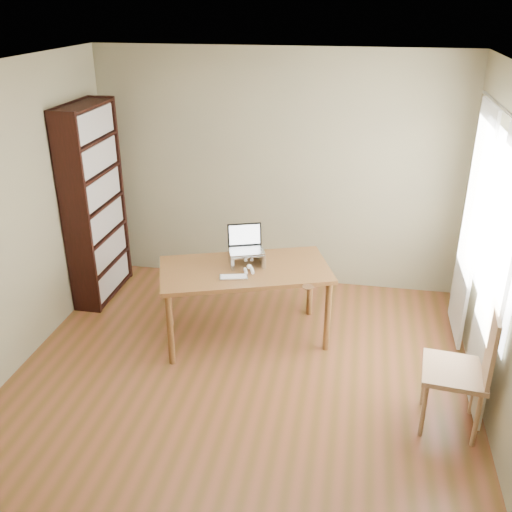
{
  "coord_description": "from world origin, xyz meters",
  "views": [
    {
      "loc": [
        0.88,
        -3.73,
        3.07
      ],
      "look_at": [
        0.02,
        0.92,
        0.89
      ],
      "focal_mm": 40.0,
      "sensor_mm": 36.0,
      "label": 1
    }
  ],
  "objects_px": {
    "keyboard": "(234,277)",
    "chair": "(468,365)",
    "desk": "(245,276)",
    "cat": "(248,257)",
    "laptop": "(248,244)",
    "bookshelf": "(95,204)"
  },
  "relations": [
    {
      "from": "laptop",
      "to": "chair",
      "type": "relative_size",
      "value": 0.36
    },
    {
      "from": "desk",
      "to": "laptop",
      "type": "height_order",
      "value": "laptop"
    },
    {
      "from": "desk",
      "to": "chair",
      "type": "distance_m",
      "value": 2.1
    },
    {
      "from": "bookshelf",
      "to": "chair",
      "type": "bearing_deg",
      "value": -23.26
    },
    {
      "from": "desk",
      "to": "chair",
      "type": "relative_size",
      "value": 1.65
    },
    {
      "from": "desk",
      "to": "chair",
      "type": "xyz_separation_m",
      "value": [
        1.88,
        -0.94,
        -0.09
      ]
    },
    {
      "from": "bookshelf",
      "to": "keyboard",
      "type": "bearing_deg",
      "value": -26.33
    },
    {
      "from": "bookshelf",
      "to": "laptop",
      "type": "distance_m",
      "value": 1.81
    },
    {
      "from": "desk",
      "to": "keyboard",
      "type": "bearing_deg",
      "value": -124.45
    },
    {
      "from": "bookshelf",
      "to": "cat",
      "type": "distance_m",
      "value": 1.84
    },
    {
      "from": "laptop",
      "to": "chair",
      "type": "bearing_deg",
      "value": -49.41
    },
    {
      "from": "cat",
      "to": "chair",
      "type": "distance_m",
      "value": 2.16
    },
    {
      "from": "cat",
      "to": "chair",
      "type": "height_order",
      "value": "chair"
    },
    {
      "from": "chair",
      "to": "cat",
      "type": "bearing_deg",
      "value": 156.61
    },
    {
      "from": "bookshelf",
      "to": "keyboard",
      "type": "height_order",
      "value": "bookshelf"
    },
    {
      "from": "keyboard",
      "to": "cat",
      "type": "relative_size",
      "value": 0.57
    },
    {
      "from": "cat",
      "to": "laptop",
      "type": "bearing_deg",
      "value": 94.02
    },
    {
      "from": "bookshelf",
      "to": "chair",
      "type": "relative_size",
      "value": 2.0
    },
    {
      "from": "laptop",
      "to": "keyboard",
      "type": "relative_size",
      "value": 1.37
    },
    {
      "from": "keyboard",
      "to": "chair",
      "type": "bearing_deg",
      "value": -34.6
    },
    {
      "from": "desk",
      "to": "cat",
      "type": "bearing_deg",
      "value": 65.19
    },
    {
      "from": "keyboard",
      "to": "chair",
      "type": "xyz_separation_m",
      "value": [
        1.93,
        -0.72,
        -0.19
      ]
    }
  ]
}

